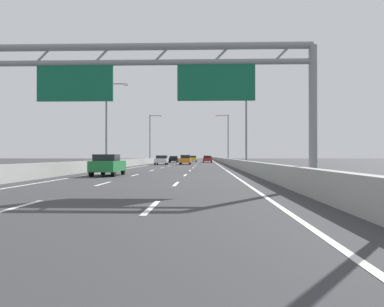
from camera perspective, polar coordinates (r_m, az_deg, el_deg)
ground_plane at (r=98.21m, az=0.02°, el=-1.16°), size 260.00×260.00×0.00m
lane_dash_left_1 at (r=11.86m, az=-23.44°, el=-6.96°), size 0.16×3.00×0.01m
lane_dash_left_2 at (r=20.33m, az=-12.49°, el=-4.21°), size 0.16×3.00×0.01m
lane_dash_left_3 at (r=29.12m, az=-8.07°, el=-3.05°), size 0.16×3.00×0.01m
lane_dash_left_4 at (r=38.01m, az=-5.72°, el=-2.42°), size 0.16×3.00×0.01m
lane_dash_left_5 at (r=46.94m, az=-4.26°, el=-2.03°), size 0.16×3.00×0.01m
lane_dash_left_6 at (r=55.90m, az=-3.27°, el=-1.76°), size 0.16×3.00×0.01m
lane_dash_left_7 at (r=64.86m, az=-2.55°, el=-1.57°), size 0.16×3.00×0.01m
lane_dash_left_8 at (r=73.84m, az=-2.01°, el=-1.42°), size 0.16×3.00×0.01m
lane_dash_left_9 at (r=82.82m, az=-1.58°, el=-1.31°), size 0.16×3.00×0.01m
lane_dash_left_10 at (r=91.80m, az=-1.24°, el=-1.21°), size 0.16×3.00×0.01m
lane_dash_left_11 at (r=100.79m, az=-0.96°, el=-1.14°), size 0.16×3.00×0.01m
lane_dash_left_12 at (r=109.78m, az=-0.72°, el=-1.07°), size 0.16×3.00×0.01m
lane_dash_left_13 at (r=118.77m, az=-0.52°, el=-1.02°), size 0.16×3.00×0.01m
lane_dash_left_14 at (r=127.76m, az=-0.35°, el=-0.97°), size 0.16×3.00×0.01m
lane_dash_left_15 at (r=136.75m, az=-0.20°, el=-0.93°), size 0.16×3.00×0.01m
lane_dash_left_16 at (r=145.75m, az=-0.07°, el=-0.90°), size 0.16×3.00×0.01m
lane_dash_left_17 at (r=154.74m, az=0.04°, el=-0.87°), size 0.16×3.00×0.01m
lane_dash_right_1 at (r=10.84m, az=-5.81°, el=-7.62°), size 0.16×3.00×0.01m
lane_dash_right_2 at (r=19.75m, az=-2.29°, el=-4.34°), size 0.16×3.00×0.01m
lane_dash_right_3 at (r=28.72m, az=-0.97°, el=-3.09°), size 0.16×3.00×0.01m
lane_dash_right_4 at (r=37.70m, az=-0.28°, el=-2.44°), size 0.16×3.00×0.01m
lane_dash_right_5 at (r=46.69m, az=0.14°, el=-2.04°), size 0.16×3.00×0.01m
lane_dash_right_6 at (r=55.69m, az=0.43°, el=-1.77°), size 0.16×3.00×0.01m
lane_dash_right_7 at (r=64.68m, az=0.63°, el=-1.57°), size 0.16×3.00×0.01m
lane_dash_right_8 at (r=73.68m, az=0.79°, el=-1.42°), size 0.16×3.00×0.01m
lane_dash_right_9 at (r=82.68m, az=0.91°, el=-1.31°), size 0.16×3.00×0.01m
lane_dash_right_10 at (r=91.67m, az=1.01°, el=-1.21°), size 0.16×3.00×0.01m
lane_dash_right_11 at (r=100.67m, az=1.09°, el=-1.14°), size 0.16×3.00×0.01m
lane_dash_right_12 at (r=109.67m, az=1.16°, el=-1.07°), size 0.16×3.00×0.01m
lane_dash_right_13 at (r=118.67m, az=1.21°, el=-1.02°), size 0.16×3.00×0.01m
lane_dash_right_14 at (r=127.67m, az=1.26°, el=-0.97°), size 0.16×3.00×0.01m
lane_dash_right_15 at (r=136.67m, az=1.31°, el=-0.93°), size 0.16×3.00×0.01m
lane_dash_right_16 at (r=145.67m, az=1.34°, el=-0.90°), size 0.16×3.00×0.01m
lane_dash_right_17 at (r=154.66m, az=1.38°, el=-0.87°), size 0.16×3.00×0.01m
edge_line_left at (r=86.58m, az=-3.72°, el=-1.26°), size 0.16×176.00×0.01m
edge_line_right at (r=86.19m, az=3.25°, el=-1.27°), size 0.16×176.00×0.01m
barrier_left at (r=108.63m, az=-3.45°, el=-0.83°), size 0.45×220.00×0.95m
barrier_right at (r=108.22m, az=3.85°, el=-0.83°), size 0.45×220.00×0.95m
sign_gantry at (r=18.19m, az=-8.09°, el=10.53°), size 16.19×0.36×6.36m
streetlamp_left_mid at (r=45.45m, az=-11.76°, el=4.72°), size 2.58×0.28×9.50m
streetlamp_right_mid at (r=44.38m, az=7.39°, el=4.84°), size 2.58×0.28×9.50m
streetlamp_left_far at (r=79.72m, az=-5.82°, el=2.53°), size 2.58×0.28×9.50m
streetlamp_right_far at (r=79.12m, az=4.97°, el=2.56°), size 2.58×0.28×9.50m
yellow_car at (r=96.06m, az=0.09°, el=-0.73°), size 1.88×4.28×1.45m
blue_car at (r=132.57m, az=2.03°, el=-0.62°), size 1.82×4.41×1.51m
black_car at (r=85.09m, az=-2.61°, el=-0.80°), size 1.87×4.41×1.37m
white_car at (r=63.71m, az=-4.34°, el=-0.92°), size 1.87×4.20×1.47m
red_car at (r=84.52m, az=2.21°, el=-0.79°), size 1.87×4.29×1.42m
orange_car at (r=65.18m, az=-0.94°, el=-0.88°), size 1.74×4.54×1.55m
green_car at (r=28.65m, az=-11.85°, el=-1.57°), size 1.70×4.20×1.49m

